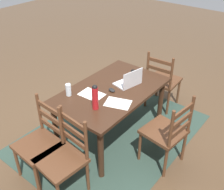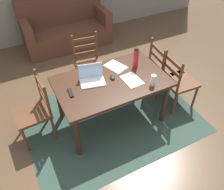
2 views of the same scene
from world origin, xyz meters
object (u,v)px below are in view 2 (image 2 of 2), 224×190
chair_right_near (178,82)px  couch (66,28)px  chair_right_far (163,69)px  drinking_glass (153,80)px  chair_left_far (35,111)px  chair_far_head (89,65)px  water_bottle (136,57)px  dining_table (111,86)px  laptop (92,77)px  computer_mouse (113,77)px  tv_remote (71,92)px

chair_right_near → couch: 2.80m
chair_right_near → chair_right_far: size_ratio=1.00×
couch → drinking_glass: 2.85m
chair_right_near → chair_left_far: bearing=170.0°
chair_far_head → water_bottle: water_bottle is taller
dining_table → chair_left_far: 1.06m
chair_right_far → drinking_glass: (-0.60, -0.51, 0.35)m
chair_right_far → water_bottle: size_ratio=3.08×
dining_table → laptop: size_ratio=4.11×
drinking_glass → water_bottle: bearing=89.1°
chair_left_far → laptop: size_ratio=2.64×
chair_right_near → chair_right_far: 0.36m
chair_right_far → chair_left_far: size_ratio=1.00×
chair_left_far → water_bottle: 1.53m
computer_mouse → chair_right_near: bearing=-0.4°
dining_table → couch: bearing=86.7°
chair_far_head → water_bottle: bearing=-58.6°
chair_right_far → couch: 2.46m
dining_table → water_bottle: bearing=14.9°
couch → computer_mouse: 2.48m
water_bottle → drinking_glass: (-0.01, -0.44, -0.08)m
chair_far_head → computer_mouse: (0.03, -0.79, 0.29)m
chair_right_near → water_bottle: 0.79m
laptop → drinking_glass: (0.66, -0.44, 0.02)m
laptop → computer_mouse: size_ratio=3.60×
couch → computer_mouse: (-0.11, -2.44, 0.39)m
chair_right_near → laptop: 1.33m
chair_right_near → computer_mouse: bearing=168.1°
couch → laptop: bearing=-99.0°
chair_left_far → drinking_glass: chair_left_far is taller
drinking_glass → chair_right_near: bearing=13.6°
dining_table → drinking_glass: (0.43, -0.32, 0.17)m
chair_right_far → laptop: (-1.26, -0.07, 0.33)m
chair_right_far → drinking_glass: 0.86m
water_bottle → chair_left_far: bearing=177.4°
chair_left_far → water_bottle: bearing=-2.6°
chair_right_far → computer_mouse: 1.05m
tv_remote → chair_left_far: bearing=-15.5°
chair_left_far → computer_mouse: chair_left_far is taller
dining_table → chair_right_near: size_ratio=1.56×
dining_table → couch: 2.50m
laptop → tv_remote: 0.36m
drinking_glass → couch: bearing=95.8°
chair_right_near → chair_right_far: same height
dining_table → computer_mouse: size_ratio=14.79×
chair_right_near → couch: size_ratio=0.53×
chair_left_far → drinking_glass: (1.46, -0.51, 0.35)m
chair_left_far → drinking_glass: 1.58m
chair_left_far → chair_far_head: 1.22m
chair_far_head → laptop: laptop is taller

